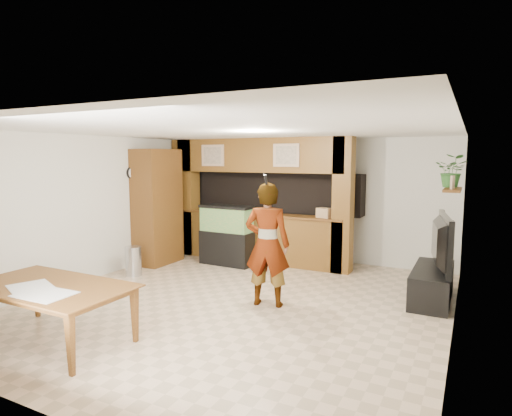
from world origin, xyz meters
The scene contains 21 objects.
floor centered at (0.00, 0.00, 0.00)m, with size 6.50×6.50×0.00m, color #CAAB8C.
ceiling centered at (0.00, 0.00, 2.60)m, with size 6.50×6.50×0.00m, color white.
wall_back centered at (0.00, 3.25, 1.30)m, with size 6.00×6.00×0.00m, color beige.
wall_left centered at (-3.00, 0.00, 1.30)m, with size 6.50×6.50×0.00m, color beige.
wall_right centered at (3.00, 0.00, 1.30)m, with size 6.50×6.50×0.00m, color beige.
partition centered at (-0.95, 2.64, 1.31)m, with size 4.20×0.99×2.60m.
wall_clock centered at (-2.97, 1.00, 1.90)m, with size 0.05×0.25×0.25m.
wall_shelf centered at (2.85, 1.95, 1.70)m, with size 0.25×0.90×0.04m, color brown.
pantry_cabinet centered at (-2.70, 1.43, 1.19)m, with size 0.59×0.97×2.38m, color brown.
trash_can centered at (-2.47, 0.44, 0.28)m, with size 0.30×0.30×0.55m, color #B2B2B7.
aquarium centered at (-1.34, 1.95, 0.60)m, with size 1.11×0.42×1.23m.
tv_stand centered at (2.65, 1.48, 0.25)m, with size 0.55×1.51×0.50m, color black.
television centered at (2.65, 1.48, 0.92)m, with size 1.47×0.19×0.84m, color black.
photo_frame centered at (2.85, 1.75, 1.83)m, with size 0.03×0.16×0.21m, color tan.
potted_plant centered at (2.82, 2.22, 1.99)m, with size 0.48×0.42×0.54m, color #295D25.
person centered at (0.46, 0.12, 0.92)m, with size 0.67×0.44×1.85m, color #997554.
microphone centered at (0.51, -0.04, 1.89)m, with size 0.04×0.04×0.16m, color black.
dining_table centered at (-1.29, -2.26, 0.35)m, with size 2.00×1.11×0.70m, color brown.
newspaper_a centered at (-1.36, -2.41, 0.71)m, with size 0.60×0.44×0.01m, color silver.
newspaper_b centered at (-1.02, -2.49, 0.71)m, with size 0.61×0.44×0.01m, color silver.
counter_box centered at (0.59, 2.45, 1.13)m, with size 0.28×0.19×0.19m, color tan.
Camera 1 is at (3.14, -5.50, 2.21)m, focal length 30.00 mm.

